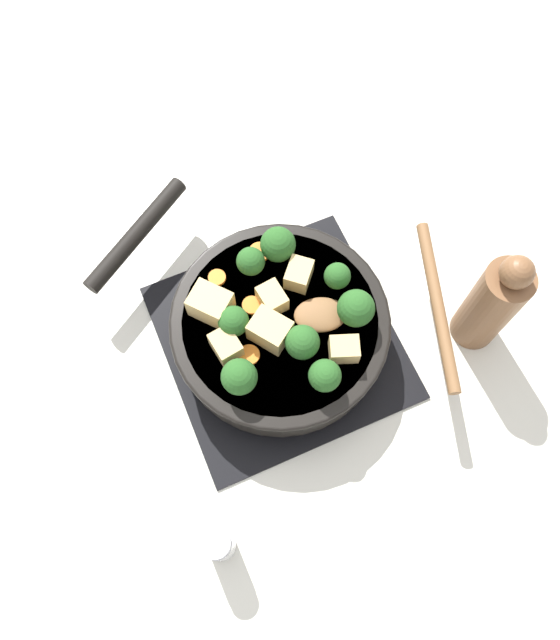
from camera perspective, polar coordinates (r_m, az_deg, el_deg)
The scene contains 24 objects.
ground_plane at distance 0.88m, azimuth 0.00°, elevation -2.04°, with size 2.40×2.40×0.00m, color silver.
front_burner_grate at distance 0.87m, azimuth 0.00°, elevation -1.77°, with size 0.31×0.31×0.03m.
skillet_pan at distance 0.82m, azimuth -0.18°, elevation -0.54°, with size 0.36×0.41×0.06m.
wooden_spoon at distance 0.81m, azimuth 9.76°, elevation 0.98°, with size 0.23×0.23×0.02m.
tofu_cube_center_large at distance 0.77m, azimuth -4.96°, elevation -2.34°, with size 0.04×0.03×0.03m, color #DBB770.
tofu_cube_near_handle at distance 0.77m, azimuth -0.92°, elevation -0.95°, with size 0.05×0.04×0.04m, color #DBB770.
tofu_cube_east_chunk at distance 0.79m, azimuth -0.46°, elevation 2.08°, with size 0.04×0.03×0.03m, color #DBB770.
tofu_cube_west_chunk at distance 0.81m, azimuth 1.73°, elevation 4.19°, with size 0.04×0.03×0.03m, color #DBB770.
tofu_cube_back_piece at distance 0.77m, azimuth 5.87°, elevation -2.68°, with size 0.04×0.03×0.03m, color #DBB770.
tofu_cube_front_piece at distance 0.79m, azimuth -6.36°, elevation 1.45°, with size 0.05×0.04×0.04m, color #DBB770.
broccoli_floret_near_spoon at distance 0.76m, azimuth 2.05°, elevation -2.05°, with size 0.04×0.04×0.05m.
broccoli_floret_center_top at distance 0.77m, azimuth -4.28°, elevation -0.12°, with size 0.04×0.04×0.05m.
broccoli_floret_east_rim at distance 0.75m, azimuth 4.12°, elevation -5.10°, with size 0.04×0.04×0.05m.
broccoli_floret_west_rim at distance 0.80m, azimuth -2.70°, elevation 5.36°, with size 0.04×0.04×0.04m.
broccoli_floret_north_edge at distance 0.74m, azimuth -3.75°, elevation -5.21°, with size 0.04×0.04×0.05m.
broccoli_floret_south_cluster at distance 0.80m, azimuth 5.26°, elevation 4.01°, with size 0.03×0.03×0.04m.
broccoli_floret_mid_floret at distance 0.78m, azimuth 6.95°, elevation 1.06°, with size 0.05×0.05×0.05m.
broccoli_floret_small_inner at distance 0.81m, azimuth -0.19°, elevation 6.91°, with size 0.05×0.05×0.05m.
carrot_slice_orange_thin at distance 0.80m, azimuth -2.60°, elevation 1.36°, with size 0.02×0.02×0.01m, color orange.
carrot_slice_near_center at distance 0.82m, azimuth -5.78°, elevation 3.87°, with size 0.02×0.02×0.01m, color orange.
carrot_slice_edge_slice at distance 0.84m, azimuth -1.88°, elevation 6.22°, with size 0.03×0.03×0.01m, color orange.
carrot_slice_under_broccoli at distance 0.78m, azimuth -2.83°, elevation -3.22°, with size 0.03×0.03×0.01m, color orange.
pepper_mill at distance 0.84m, azimuth 18.82°, elevation 1.45°, with size 0.06×0.06×0.20m.
salt_shaker at distance 0.79m, azimuth -5.61°, elevation -19.78°, with size 0.04×0.04×0.09m.
Camera 1 is at (-0.12, -0.27, 0.83)m, focal length 35.00 mm.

